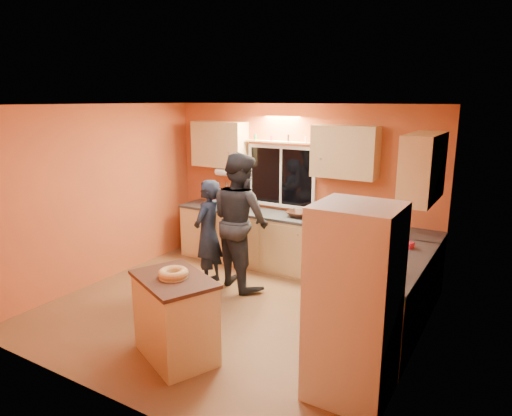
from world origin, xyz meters
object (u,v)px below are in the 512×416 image
Objects in this scene: island at (175,317)px; person_center at (240,220)px; person_right at (336,266)px; refrigerator at (354,303)px; person_left at (208,233)px.

person_center is (-0.46, 1.98, 0.52)m from island.
island is at bearing 157.68° from person_right.
person_center is 1.83m from person_right.
refrigerator is at bearing 35.37° from island.
person_left is at bearing 140.91° from island.
island is 0.70× the size of person_left.
person_right is (2.12, -0.44, 0.04)m from person_left.
person_right is (-0.54, 0.98, -0.08)m from refrigerator.
refrigerator is 1.15× the size of person_left.
refrigerator reaches higher than person_right.
refrigerator is 1.64× the size of island.
person_center is (0.42, 0.22, 0.20)m from person_left.
refrigerator is at bearing 55.52° from person_left.
person_center is at bearing 111.19° from person_left.
person_center is (-2.24, 1.64, 0.07)m from refrigerator.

